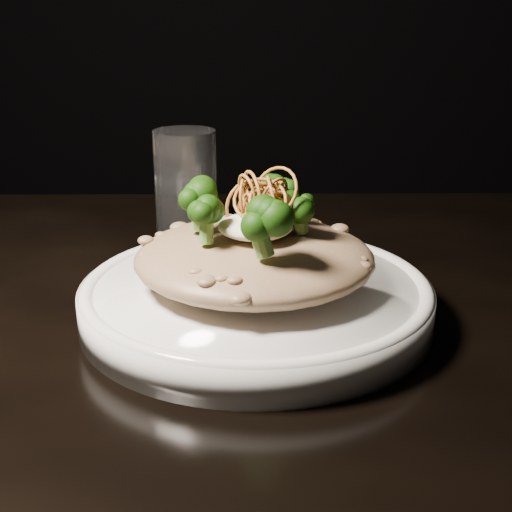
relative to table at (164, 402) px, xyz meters
The scene contains 7 objects.
table is the anchor object (origin of this frame).
plate 0.13m from the table, ahead, with size 0.29×0.29×0.03m, color white.
risotto 0.16m from the table, ahead, with size 0.20×0.20×0.04m, color brown.
broccoli 0.20m from the table, ahead, with size 0.12×0.12×0.04m, color black, non-canonical shape.
cheese 0.18m from the table, ahead, with size 0.06×0.06×0.02m, color white.
shallots 0.21m from the table, ahead, with size 0.06×0.06×0.04m, color brown, non-canonical shape.
drinking_glass 0.26m from the table, 88.12° to the left, with size 0.07×0.07×0.12m, color white.
Camera 1 is at (0.07, -0.55, 1.00)m, focal length 50.00 mm.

